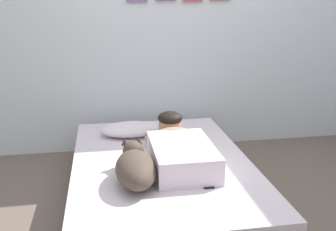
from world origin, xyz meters
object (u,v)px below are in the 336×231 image
pillow (131,129)px  coffee_cup (169,137)px  person_lying (178,147)px  dog (135,167)px  cell_phone (206,183)px  bed (161,181)px

pillow → coffee_cup: (0.31, -0.20, -0.02)m
person_lying → dog: person_lying is taller
person_lying → cell_phone: (0.11, -0.40, -0.10)m
pillow → person_lying: bearing=-64.1°
pillow → person_lying: person_lying is taller
bed → coffee_cup: 0.46m
bed → cell_phone: cell_phone is taller
person_lying → coffee_cup: person_lying is taller
pillow → dog: 0.91m
cell_phone → coffee_cup: bearing=97.1°
coffee_cup → cell_phone: size_ratio=0.89×
bed → pillow: pillow is taller
person_lying → dog: 0.45m
bed → person_lying: 0.30m
cell_phone → pillow: bearing=111.7°
bed → dog: bearing=-124.3°
pillow → coffee_cup: size_ratio=4.16×
coffee_cup → cell_phone: (0.10, -0.82, -0.03)m
dog → cell_phone: size_ratio=4.11×
person_lying → cell_phone: 0.43m
coffee_cup → cell_phone: 0.83m
dog → pillow: bearing=87.5°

